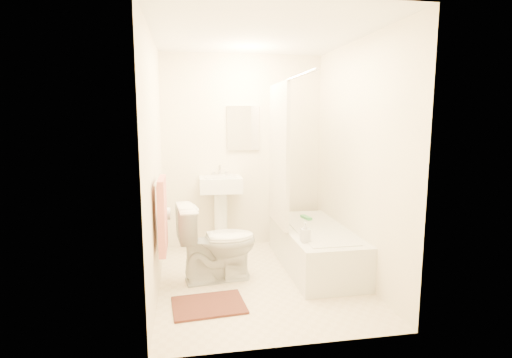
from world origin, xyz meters
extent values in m
plane|color=beige|center=(0.00, 0.00, 0.00)|extent=(2.40, 2.40, 0.00)
plane|color=white|center=(0.00, 0.00, 2.40)|extent=(2.40, 2.40, 0.00)
cube|color=beige|center=(0.00, 1.20, 1.20)|extent=(2.00, 0.02, 2.40)
cube|color=beige|center=(-1.00, 0.00, 1.20)|extent=(0.02, 2.40, 2.40)
cube|color=beige|center=(1.00, 0.00, 1.20)|extent=(0.02, 2.40, 2.40)
cube|color=white|center=(0.00, 1.18, 1.50)|extent=(0.40, 0.03, 0.55)
cylinder|color=silver|center=(0.30, 0.10, 2.00)|extent=(0.03, 1.70, 0.03)
cube|color=silver|center=(0.30, 0.50, 1.22)|extent=(0.04, 0.80, 1.55)
cylinder|color=silver|center=(-0.96, -0.25, 1.10)|extent=(0.02, 0.60, 0.02)
cube|color=#CC7266|center=(-0.93, -0.25, 0.78)|extent=(0.06, 0.45, 0.66)
cylinder|color=white|center=(-0.93, 0.12, 0.70)|extent=(0.11, 0.12, 0.12)
imported|color=white|center=(-0.42, 0.10, 0.39)|extent=(0.84, 0.54, 0.78)
cube|color=#4B2A1B|center=(-0.55, -0.48, 0.01)|extent=(0.66, 0.52, 0.02)
imported|color=white|center=(0.41, -0.19, 0.53)|extent=(0.09, 0.09, 0.19)
cube|color=#41A455|center=(0.67, 0.64, 0.46)|extent=(0.10, 0.20, 0.04)
camera|label=1|loc=(-0.71, -3.78, 1.63)|focal=28.00mm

